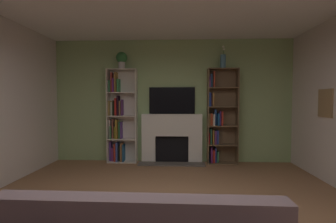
% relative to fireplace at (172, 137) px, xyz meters
% --- Properties ---
extents(wall_back_accent, '(5.51, 0.06, 2.78)m').
position_rel_fireplace_xyz_m(wall_back_accent, '(0.00, 0.13, 0.82)').
color(wall_back_accent, '#98B77A').
rests_on(wall_back_accent, ground_plane).
extents(fireplace, '(1.46, 0.48, 1.10)m').
position_rel_fireplace_xyz_m(fireplace, '(0.00, 0.00, 0.00)').
color(fireplace, white).
rests_on(fireplace, ground_plane).
extents(tv, '(1.03, 0.06, 0.60)m').
position_rel_fireplace_xyz_m(tv, '(0.00, 0.07, 0.84)').
color(tv, black).
rests_on(tv, fireplace).
extents(bookshelf_left, '(0.66, 0.28, 2.11)m').
position_rel_fireplace_xyz_m(bookshelf_left, '(-1.20, -0.00, 0.42)').
color(bookshelf_left, silver).
rests_on(bookshelf_left, ground_plane).
extents(bookshelf_right, '(0.66, 0.30, 2.11)m').
position_rel_fireplace_xyz_m(bookshelf_right, '(1.05, -0.01, 0.42)').
color(bookshelf_right, brown).
rests_on(bookshelf_right, ground_plane).
extents(potted_plant, '(0.25, 0.25, 0.38)m').
position_rel_fireplace_xyz_m(potted_plant, '(-1.12, -0.05, 1.77)').
color(potted_plant, silver).
rests_on(potted_plant, bookshelf_left).
extents(vase_with_flowers, '(0.12, 0.12, 0.49)m').
position_rel_fireplace_xyz_m(vase_with_flowers, '(1.12, -0.05, 1.71)').
color(vase_with_flowers, teal).
rests_on(vase_with_flowers, bookshelf_right).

